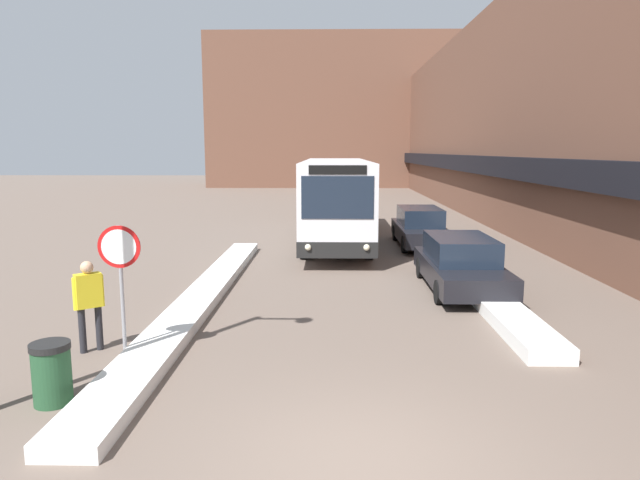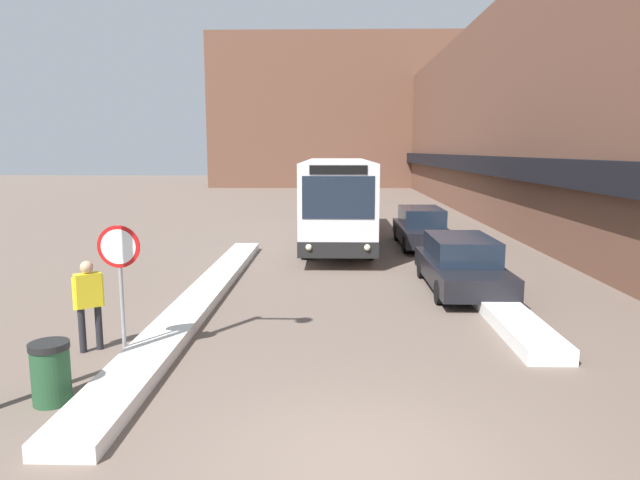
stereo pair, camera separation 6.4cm
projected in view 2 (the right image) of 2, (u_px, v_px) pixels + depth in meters
ground_plane at (356, 463)px, 6.97m from camera, size 160.00×160.00×0.00m
building_row_right at (531, 118)px, 29.58m from camera, size 5.50×60.00×10.94m
building_backdrop_far at (337, 113)px, 60.13m from camera, size 26.00×8.00×15.34m
snow_bank_left at (202, 296)px, 14.41m from camera, size 0.90×15.19×0.24m
snow_bank_right at (481, 290)px, 14.95m from camera, size 0.90×9.98×0.31m
city_bus at (337, 198)px, 23.44m from camera, size 2.57×12.12×3.37m
parked_car_front at (461, 264)px, 15.52m from camera, size 1.88×4.78×1.46m
parked_car_middle at (421, 227)px, 22.57m from camera, size 1.80×4.86×1.53m
stop_sign at (120, 263)px, 10.11m from camera, size 0.76×0.08×2.48m
pedestrian at (89, 297)px, 10.70m from camera, size 0.50×0.45×1.74m
trash_bin at (51, 373)px, 8.55m from camera, size 0.59×0.59×0.95m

